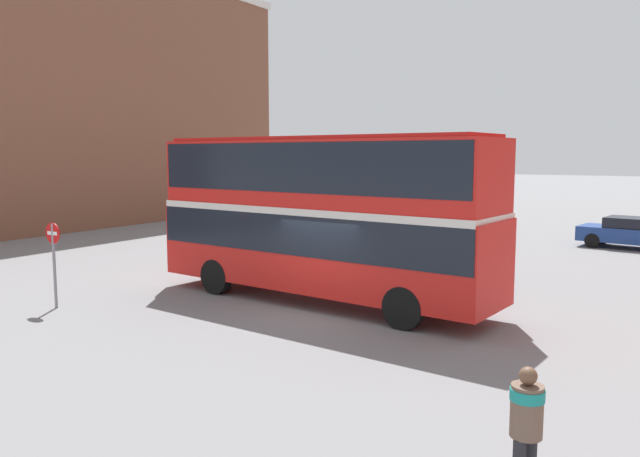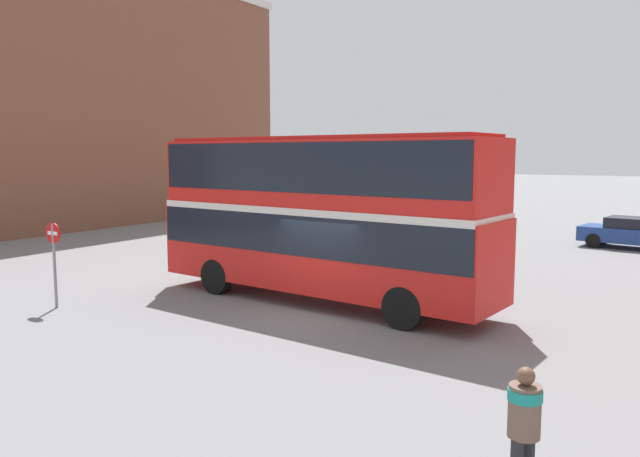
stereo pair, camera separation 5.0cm
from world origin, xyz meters
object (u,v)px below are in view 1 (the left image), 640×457
double_decker_bus (320,208)px  no_entry_sign (54,252)px  parked_car_side_street (350,220)px  parked_car_kerb_far (628,232)px  parked_car_kerb_near (404,237)px  pedestrian_foreground (526,419)px

double_decker_bus → no_entry_sign: (-5.90, -4.45, -1.14)m
parked_car_side_street → parked_car_kerb_far: bearing=6.2°
parked_car_kerb_near → parked_car_side_street: parked_car_side_street is taller
double_decker_bus → parked_car_side_street: 15.43m
pedestrian_foreground → parked_car_side_street: pedestrian_foreground is taller
pedestrian_foreground → parked_car_side_street: (-14.04, 21.53, -0.25)m
no_entry_sign → parked_car_side_street: bearing=91.8°
parked_car_kerb_far → no_entry_sign: bearing=66.9°
pedestrian_foreground → no_entry_sign: 13.84m
pedestrian_foreground → parked_car_side_street: bearing=-38.2°
double_decker_bus → parked_car_kerb_near: size_ratio=2.26×
parked_car_kerb_far → parked_car_side_street: parked_car_side_street is taller
no_entry_sign → parked_car_kerb_far: bearing=58.5°
double_decker_bus → parked_car_kerb_far: (6.67, 16.05, -2.00)m
double_decker_bus → no_entry_sign: double_decker_bus is taller
double_decker_bus → parked_car_side_street: bearing=120.8°
parked_car_kerb_far → parked_car_side_street: (-13.15, -2.19, 0.06)m
parked_car_side_street → no_entry_sign: no_entry_sign is taller
parked_car_kerb_near → no_entry_sign: no_entry_sign is taller
double_decker_bus → no_entry_sign: size_ratio=4.48×
pedestrian_foreground → parked_car_kerb_far: 23.74m
pedestrian_foreground → parked_car_kerb_near: (-8.89, 16.80, -0.28)m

